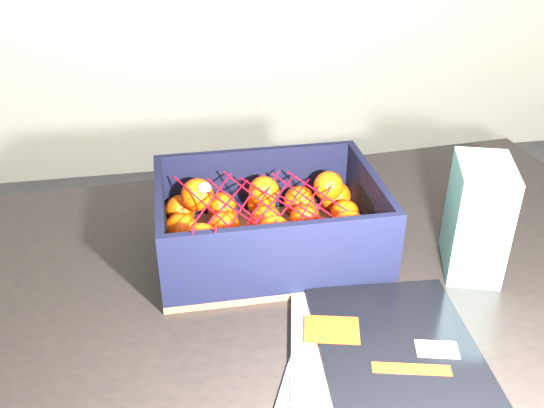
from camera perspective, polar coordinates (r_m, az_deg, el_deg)
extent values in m
cube|color=black|center=(1.00, 4.97, -7.34)|extent=(1.26, 0.89, 0.04)
cylinder|color=black|center=(1.52, -20.43, -12.53)|extent=(0.06, 0.06, 0.71)
cylinder|color=black|center=(1.67, 19.94, -7.98)|extent=(0.06, 0.06, 0.71)
cube|color=silver|center=(0.84, 9.33, -14.36)|extent=(0.31, 0.34, 0.01)
cube|color=silver|center=(0.83, 9.28, -14.07)|extent=(0.26, 0.32, 0.01)
cube|color=black|center=(0.84, 11.93, -13.33)|extent=(0.23, 0.29, 0.01)
cube|color=#D83D0B|center=(0.85, 5.69, -11.75)|extent=(0.09, 0.07, 0.00)
cube|color=white|center=(0.85, 15.37, -13.13)|extent=(0.06, 0.04, 0.00)
cube|color=#D83D0B|center=(0.81, 13.08, -14.98)|extent=(0.10, 0.04, 0.00)
cube|color=brown|center=(1.03, -0.30, -4.20)|extent=(0.36, 0.27, 0.01)
cube|color=black|center=(1.11, -1.47, 2.11)|extent=(0.36, 0.01, 0.13)
cube|color=black|center=(0.89, 1.15, -5.59)|extent=(0.36, 0.01, 0.13)
cube|color=black|center=(0.99, -10.39, -2.24)|extent=(0.01, 0.25, 0.13)
cube|color=black|center=(1.04, 9.27, -0.42)|extent=(0.01, 0.25, 0.13)
sphere|color=#E63E04|center=(0.92, -7.90, -6.65)|extent=(0.05, 0.05, 0.05)
sphere|color=#E63E04|center=(0.97, -8.26, -4.39)|extent=(0.05, 0.05, 0.05)
sphere|color=#E63E04|center=(1.03, -8.60, -2.40)|extent=(0.06, 0.06, 0.06)
sphere|color=#E63E04|center=(1.09, -8.69, -0.52)|extent=(0.05, 0.05, 0.05)
sphere|color=#E63E04|center=(0.92, -3.42, -6.23)|extent=(0.06, 0.06, 0.06)
sphere|color=#E63E04|center=(0.98, -4.08, -4.06)|extent=(0.05, 0.05, 0.05)
sphere|color=#E63E04|center=(1.03, -4.58, -2.17)|extent=(0.06, 0.06, 0.06)
sphere|color=#E63E04|center=(1.09, -4.77, -0.26)|extent=(0.05, 0.05, 0.05)
sphere|color=#E63E04|center=(0.94, 0.75, -5.65)|extent=(0.06, 0.06, 0.06)
sphere|color=#E63E04|center=(0.99, 0.04, -3.59)|extent=(0.05, 0.05, 0.05)
sphere|color=#E63E04|center=(1.04, -0.62, -1.59)|extent=(0.06, 0.06, 0.06)
sphere|color=#E63E04|center=(1.09, -1.01, 0.10)|extent=(0.05, 0.05, 0.05)
sphere|color=#E63E04|center=(0.94, 4.87, -5.41)|extent=(0.06, 0.06, 0.06)
sphere|color=#E63E04|center=(0.99, 3.93, -3.32)|extent=(0.05, 0.05, 0.05)
sphere|color=#E63E04|center=(1.05, 3.14, -1.42)|extent=(0.05, 0.05, 0.05)
sphere|color=#E63E04|center=(1.10, 2.59, 0.28)|extent=(0.06, 0.06, 0.06)
sphere|color=#E63E04|center=(0.96, 8.92, -4.92)|extent=(0.05, 0.05, 0.05)
sphere|color=#E63E04|center=(1.01, 8.01, -2.91)|extent=(0.05, 0.05, 0.05)
sphere|color=#E63E04|center=(1.07, 6.92, -0.92)|extent=(0.05, 0.05, 0.05)
sphere|color=#E63E04|center=(1.12, 6.00, 0.70)|extent=(0.06, 0.06, 0.06)
sphere|color=#E63E04|center=(0.92, -6.71, -3.48)|extent=(0.05, 0.05, 0.05)
sphere|color=#E63E04|center=(1.04, -7.09, 0.89)|extent=(0.06, 0.06, 0.06)
sphere|color=#E63E04|center=(0.93, 0.19, -2.60)|extent=(0.05, 0.05, 0.05)
sphere|color=#E63E04|center=(1.04, -0.77, 1.20)|extent=(0.05, 0.05, 0.05)
sphere|color=#E63E04|center=(0.95, 7.35, -2.15)|extent=(0.05, 0.05, 0.05)
sphere|color=#E63E04|center=(1.07, 5.37, 1.71)|extent=(0.05, 0.05, 0.05)
cylinder|color=red|center=(0.97, -6.08, -0.33)|extent=(0.10, 0.19, 0.03)
cylinder|color=red|center=(0.97, -4.45, 0.03)|extent=(0.10, 0.19, 0.01)
cylinder|color=red|center=(0.97, -2.71, -0.49)|extent=(0.10, 0.19, 0.03)
cylinder|color=red|center=(0.97, -1.08, 0.25)|extent=(0.10, 0.19, 0.03)
cylinder|color=red|center=(0.97, 0.59, 0.36)|extent=(0.10, 0.19, 0.01)
cylinder|color=red|center=(0.98, 2.21, -0.02)|extent=(0.10, 0.19, 0.01)
cylinder|color=red|center=(0.99, 3.77, 0.23)|extent=(0.10, 0.19, 0.02)
cylinder|color=red|center=(1.00, 5.33, 0.54)|extent=(0.10, 0.19, 0.02)
cylinder|color=red|center=(0.97, -6.11, -0.08)|extent=(0.10, 0.19, 0.01)
cylinder|color=red|center=(0.98, -4.45, -0.09)|extent=(0.10, 0.19, 0.02)
cylinder|color=red|center=(0.98, -2.75, -0.18)|extent=(0.10, 0.19, 0.01)
cylinder|color=red|center=(0.98, -1.14, 0.10)|extent=(0.10, 0.19, 0.02)
cylinder|color=red|center=(0.99, 0.44, 0.65)|extent=(0.10, 0.19, 0.03)
cylinder|color=red|center=(1.00, 2.02, 0.43)|extent=(0.10, 0.19, 0.03)
cylinder|color=red|center=(1.00, 3.69, 0.33)|extent=(0.10, 0.19, 0.01)
cylinder|color=red|center=(1.01, 5.18, 0.94)|extent=(0.10, 0.19, 0.03)
cylinder|color=red|center=(0.87, -7.46, -4.05)|extent=(0.00, 0.03, 0.09)
cylinder|color=red|center=(0.87, -5.48, -3.87)|extent=(0.01, 0.04, 0.08)
cube|color=white|center=(1.00, 18.86, -1.24)|extent=(0.12, 0.14, 0.19)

